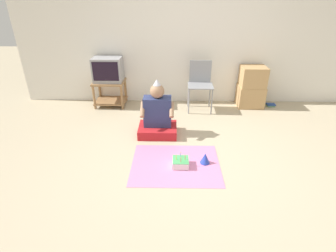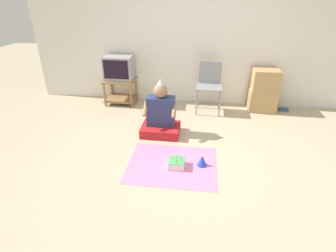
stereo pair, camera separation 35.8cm
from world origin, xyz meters
name	(u,v)px [view 2 (the right image)]	position (x,y,z in m)	size (l,w,h in m)	color
ground_plane	(189,165)	(0.00, 0.00, 0.00)	(16.00, 16.00, 0.00)	tan
wall_back	(199,36)	(0.00, 2.22, 1.27)	(6.40, 0.06, 2.55)	white
tv_stand	(121,89)	(-1.47, 1.95, 0.29)	(0.58, 0.48, 0.48)	#997047
tv	(119,68)	(-1.47, 1.96, 0.70)	(0.52, 0.40, 0.44)	#99999E
folding_chair	(209,83)	(0.23, 1.81, 0.53)	(0.46, 0.40, 0.89)	gray
cardboard_box_stack	(263,91)	(1.22, 1.96, 0.38)	(0.48, 0.40, 0.77)	tan
book_pile	(283,110)	(1.64, 1.94, 0.03)	(0.16, 0.12, 0.05)	#60936B
person_seated	(161,116)	(-0.49, 0.80, 0.29)	(0.58, 0.45, 0.87)	red
party_cloth	(172,165)	(-0.22, -0.03, 0.00)	(1.13, 0.92, 0.01)	pink
birthday_cake	(177,163)	(-0.16, -0.06, 0.05)	(0.20, 0.20, 0.17)	white
party_hat_blue	(202,160)	(0.16, 0.01, 0.08)	(0.13, 0.13, 0.14)	blue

